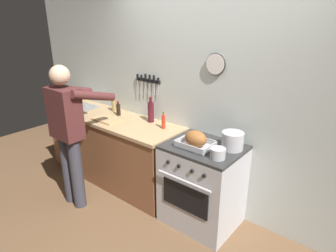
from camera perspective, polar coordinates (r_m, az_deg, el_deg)
wall_back at (r=3.19m, az=7.62°, el=5.79°), size 6.00×0.13×2.60m
counter_block at (r=3.98m, az=-10.79°, el=-4.24°), size 2.03×0.65×0.90m
stove at (r=3.14m, az=6.78°, el=-11.42°), size 0.76×0.67×0.90m
person_cook at (r=3.38m, az=-19.05°, el=-0.55°), size 0.51×0.63×1.66m
roasting_pan at (r=2.86m, az=5.47°, el=-2.76°), size 0.35×0.26×0.17m
stock_pot at (r=2.88m, az=12.63°, el=-2.85°), size 0.22×0.22×0.17m
saucepan at (r=2.68m, az=9.82°, el=-5.33°), size 0.14×0.14×0.10m
cutting_board at (r=3.71m, az=-11.95°, el=1.32°), size 0.36×0.24×0.02m
bottle_vinegar at (r=4.02m, az=-10.69°, el=4.22°), size 0.06×0.06×0.23m
bottle_soy_sauce at (r=3.84m, az=-9.77°, el=3.25°), size 0.05×0.05×0.19m
bottle_wine_red at (r=3.53m, az=-3.41°, el=2.87°), size 0.08×0.08×0.31m
bottle_hot_sauce at (r=3.33m, az=-0.89°, el=0.87°), size 0.05×0.05×0.20m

